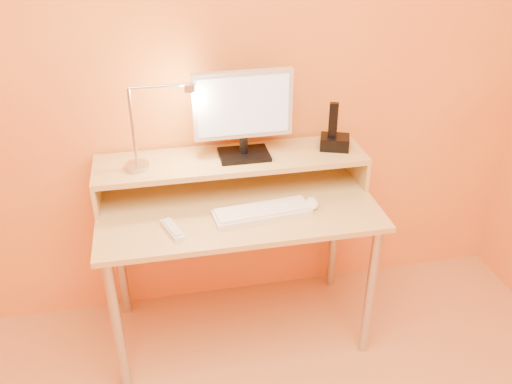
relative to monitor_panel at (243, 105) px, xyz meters
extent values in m
cube|color=orange|center=(-0.06, 0.16, 0.13)|extent=(3.00, 0.04, 2.50)
cylinder|color=#B1B1B2|center=(-0.61, -0.41, -0.77)|extent=(0.04, 0.04, 0.69)
cylinder|color=#B1B1B2|center=(0.49, -0.41, -0.77)|extent=(0.04, 0.04, 0.69)
cylinder|color=#B1B1B2|center=(-0.61, 0.09, -0.77)|extent=(0.04, 0.04, 0.69)
cylinder|color=#B1B1B2|center=(0.49, 0.09, -0.77)|extent=(0.04, 0.04, 0.69)
cube|color=tan|center=(-0.06, -0.16, -0.41)|extent=(1.20, 0.60, 0.02)
cube|color=tan|center=(-0.65, -0.01, -0.33)|extent=(0.02, 0.30, 0.14)
cube|color=tan|center=(0.53, -0.01, -0.33)|extent=(0.02, 0.30, 0.14)
cube|color=tan|center=(-0.06, -0.01, -0.25)|extent=(1.20, 0.30, 0.02)
cube|color=black|center=(0.00, -0.01, -0.23)|extent=(0.22, 0.16, 0.02)
cylinder|color=black|center=(0.00, -0.01, -0.19)|extent=(0.04, 0.04, 0.07)
cube|color=silver|center=(0.00, 0.00, 0.00)|extent=(0.43, 0.04, 0.29)
cube|color=black|center=(0.00, 0.02, 0.00)|extent=(0.39, 0.02, 0.25)
cube|color=silver|center=(0.00, -0.02, 0.00)|extent=(0.39, 0.01, 0.25)
cylinder|color=#B1B1B2|center=(-0.46, -0.04, -0.23)|extent=(0.10, 0.10, 0.02)
cylinder|color=#B1B1B2|center=(-0.46, -0.04, -0.05)|extent=(0.01, 0.01, 0.33)
cylinder|color=#B1B1B2|center=(-0.34, -0.04, 0.12)|extent=(0.24, 0.01, 0.01)
cylinder|color=#B1B1B2|center=(-0.22, -0.04, 0.10)|extent=(0.04, 0.04, 0.03)
cylinder|color=#FFEAC6|center=(-0.22, -0.04, 0.09)|extent=(0.03, 0.03, 0.00)
cube|color=black|center=(0.42, -0.01, -0.21)|extent=(0.16, 0.14, 0.06)
cube|color=black|center=(0.41, -0.01, -0.10)|extent=(0.05, 0.04, 0.16)
cube|color=blue|center=(0.47, -0.06, -0.21)|extent=(0.01, 0.00, 0.04)
cube|color=silver|center=(0.03, -0.25, -0.39)|extent=(0.42, 0.17, 0.02)
ellipsoid|color=white|center=(0.26, -0.23, -0.38)|extent=(0.08, 0.11, 0.03)
cube|color=silver|center=(-0.35, -0.31, -0.39)|extent=(0.09, 0.17, 0.02)
camera|label=1|loc=(-0.38, -2.12, 0.80)|focal=37.61mm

